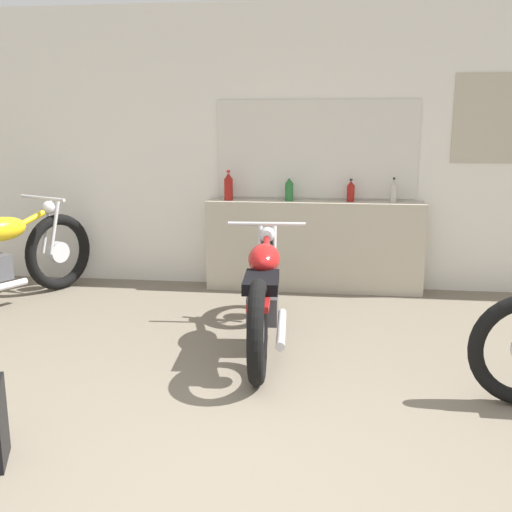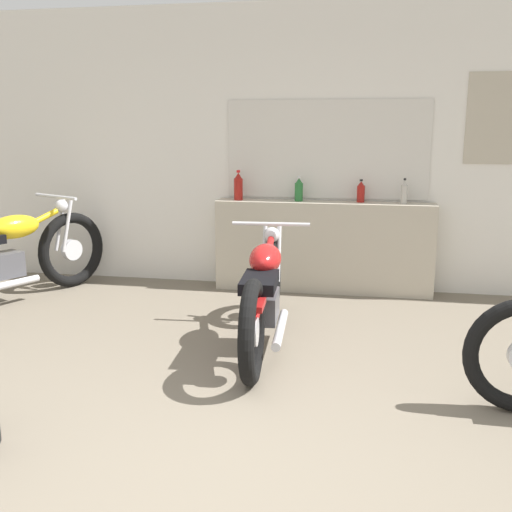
{
  "view_description": "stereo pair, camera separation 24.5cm",
  "coord_description": "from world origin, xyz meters",
  "px_view_note": "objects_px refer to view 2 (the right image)",
  "views": [
    {
      "loc": [
        0.47,
        -2.3,
        1.63
      ],
      "look_at": [
        -0.08,
        1.93,
        0.7
      ],
      "focal_mm": 42.0,
      "sensor_mm": 36.0,
      "label": 1
    },
    {
      "loc": [
        0.71,
        -2.26,
        1.63
      ],
      "look_at": [
        -0.08,
        1.93,
        0.7
      ],
      "focal_mm": 42.0,
      "sensor_mm": 36.0,
      "label": 2
    }
  ],
  "objects_px": {
    "motorcycle_yellow": "(6,256)",
    "bottle_right_center": "(404,192)",
    "bottle_center": "(361,192)",
    "motorcycle_red": "(264,293)",
    "bottle_left_center": "(299,190)",
    "bottle_leftmost": "(238,187)"
  },
  "relations": [
    {
      "from": "bottle_left_center",
      "to": "motorcycle_red",
      "type": "height_order",
      "value": "bottle_left_center"
    },
    {
      "from": "bottle_left_center",
      "to": "bottle_center",
      "type": "height_order",
      "value": "bottle_left_center"
    },
    {
      "from": "bottle_center",
      "to": "motorcycle_yellow",
      "type": "relative_size",
      "value": 0.11
    },
    {
      "from": "bottle_right_center",
      "to": "motorcycle_red",
      "type": "relative_size",
      "value": 0.12
    },
    {
      "from": "bottle_leftmost",
      "to": "bottle_right_center",
      "type": "height_order",
      "value": "bottle_leftmost"
    },
    {
      "from": "motorcycle_yellow",
      "to": "motorcycle_red",
      "type": "distance_m",
      "value": 2.64
    },
    {
      "from": "bottle_left_center",
      "to": "bottle_right_center",
      "type": "relative_size",
      "value": 1.02
    },
    {
      "from": "bottle_center",
      "to": "motorcycle_red",
      "type": "bearing_deg",
      "value": -111.89
    },
    {
      "from": "bottle_center",
      "to": "motorcycle_red",
      "type": "height_order",
      "value": "bottle_center"
    },
    {
      "from": "motorcycle_yellow",
      "to": "bottle_right_center",
      "type": "bearing_deg",
      "value": 14.78
    },
    {
      "from": "bottle_leftmost",
      "to": "motorcycle_red",
      "type": "xyz_separation_m",
      "value": [
        0.54,
        -1.6,
        -0.62
      ]
    },
    {
      "from": "bottle_leftmost",
      "to": "bottle_left_center",
      "type": "bearing_deg",
      "value": 2.69
    },
    {
      "from": "bottle_leftmost",
      "to": "bottle_right_center",
      "type": "distance_m",
      "value": 1.61
    },
    {
      "from": "bottle_right_center",
      "to": "motorcycle_yellow",
      "type": "xyz_separation_m",
      "value": [
        -3.63,
        -0.96,
        -0.56
      ]
    },
    {
      "from": "bottle_right_center",
      "to": "motorcycle_yellow",
      "type": "relative_size",
      "value": 0.12
    },
    {
      "from": "bottle_left_center",
      "to": "motorcycle_yellow",
      "type": "height_order",
      "value": "bottle_left_center"
    },
    {
      "from": "bottle_leftmost",
      "to": "bottle_center",
      "type": "distance_m",
      "value": 1.21
    },
    {
      "from": "bottle_center",
      "to": "motorcycle_red",
      "type": "distance_m",
      "value": 1.88
    },
    {
      "from": "bottle_center",
      "to": "motorcycle_yellow",
      "type": "bearing_deg",
      "value": -162.78
    },
    {
      "from": "bottle_left_center",
      "to": "bottle_right_center",
      "type": "bearing_deg",
      "value": -0.83
    },
    {
      "from": "motorcycle_yellow",
      "to": "motorcycle_red",
      "type": "height_order",
      "value": "motorcycle_yellow"
    },
    {
      "from": "bottle_leftmost",
      "to": "motorcycle_yellow",
      "type": "relative_size",
      "value": 0.15
    }
  ]
}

